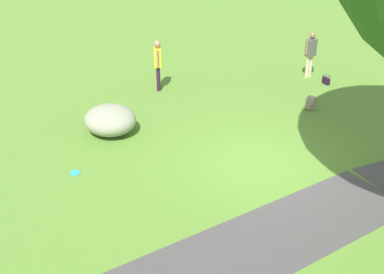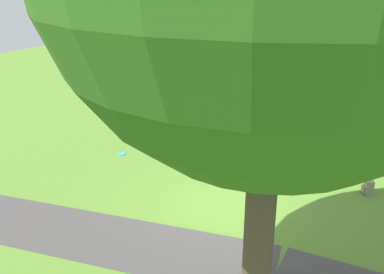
% 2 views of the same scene
% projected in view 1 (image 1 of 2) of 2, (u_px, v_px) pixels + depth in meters
% --- Properties ---
extents(ground_plane, '(48.00, 48.00, 0.00)m').
position_uv_depth(ground_plane, '(261.00, 166.00, 11.87)').
color(ground_plane, '#55802D').
extents(footpath_segment_mid, '(8.20, 3.24, 0.01)m').
position_uv_depth(footpath_segment_mid, '(243.00, 252.00, 9.04)').
color(footpath_segment_mid, '#454241').
rests_on(footpath_segment_mid, ground).
extents(lawn_boulder, '(1.86, 1.93, 0.79)m').
position_uv_depth(lawn_boulder, '(110.00, 120.00, 13.32)').
color(lawn_boulder, gray).
rests_on(lawn_boulder, ground).
extents(woman_with_handbag, '(0.51, 0.31, 1.68)m').
position_uv_depth(woman_with_handbag, '(311.00, 52.00, 17.04)').
color(woman_with_handbag, beige).
rests_on(woman_with_handbag, ground).
extents(man_near_boulder, '(0.35, 0.49, 1.74)m').
position_uv_depth(man_near_boulder, '(158.00, 62.00, 15.91)').
color(man_near_boulder, '#311833').
rests_on(man_near_boulder, ground).
extents(handbag_on_grass, '(0.29, 0.33, 0.31)m').
position_uv_depth(handbag_on_grass, '(326.00, 80.00, 16.81)').
color(handbag_on_grass, black).
rests_on(handbag_on_grass, ground).
extents(backpack_by_boulder, '(0.34, 0.34, 0.40)m').
position_uv_depth(backpack_by_boulder, '(111.00, 113.00, 14.21)').
color(backpack_by_boulder, navy).
rests_on(backpack_by_boulder, ground).
extents(spare_backpack_on_lawn, '(0.33, 0.34, 0.40)m').
position_uv_depth(spare_backpack_on_lawn, '(311.00, 103.00, 14.86)').
color(spare_backpack_on_lawn, gray).
rests_on(spare_backpack_on_lawn, ground).
extents(frisbee_on_grass, '(0.24, 0.24, 0.02)m').
position_uv_depth(frisbee_on_grass, '(75.00, 173.00, 11.56)').
color(frisbee_on_grass, '#29A3CB').
rests_on(frisbee_on_grass, ground).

